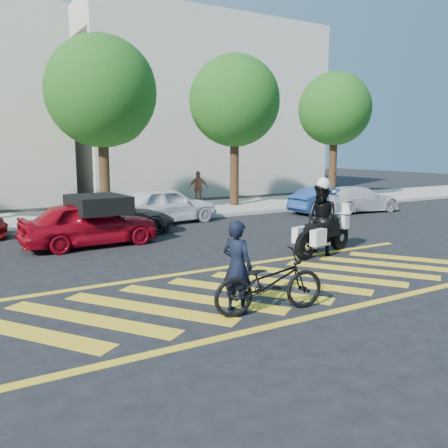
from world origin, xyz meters
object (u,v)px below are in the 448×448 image
officer_bike (237,267)px  parked_far_right (358,199)px  red_convertible (90,223)px  police_motorcycle (322,234)px  officer_moto (322,219)px  parked_mid_left (113,217)px  bicycle (270,282)px  parked_right (325,200)px  parked_mid_right (165,205)px

officer_bike → parked_far_right: (12.17, 8.79, -0.24)m
officer_bike → red_convertible: bearing=-18.2°
officer_bike → police_motorcycle: (4.54, 2.77, -0.25)m
police_motorcycle → officer_moto: officer_moto is taller
officer_moto → parked_mid_left: 7.32m
officer_moto → red_convertible: bearing=-145.7°
officer_moto → bicycle: bearing=-67.7°
bicycle → parked_far_right: 14.82m
officer_moto → officer_bike: bearing=-73.7°
red_convertible → parked_right: size_ratio=1.12×
officer_bike → parked_mid_left: 8.92m
parked_far_right → officer_bike: bearing=131.3°
police_motorcycle → parked_mid_left: 7.33m
bicycle → officer_moto: bearing=-43.6°
parked_right → police_motorcycle: bearing=132.3°
officer_moto → parked_far_right: (7.64, 6.01, -0.40)m
officer_moto → parked_mid_right: 7.56m
parked_mid_right → officer_bike: bearing=156.1°
officer_bike → parked_mid_right: bearing=-40.5°
parked_mid_left → parked_mid_right: parked_mid_right is taller
bicycle → police_motorcycle: (4.06, 3.10, 0.03)m
red_convertible → parked_mid_right: parked_mid_right is taller
red_convertible → officer_bike: bearing=-177.8°
parked_mid_left → red_convertible: bearing=150.0°
red_convertible → parked_mid_left: 2.07m
officer_moto → parked_far_right: size_ratio=0.48×
officer_bike → officer_moto: 5.32m
bicycle → parked_mid_right: parked_mid_right is taller
police_motorcycle → parked_mid_left: parked_mid_left is taller
officer_bike → parked_mid_left: size_ratio=0.40×
parked_mid_right → parked_far_right: size_ratio=1.03×
police_motorcycle → officer_moto: bearing=134.4°
officer_moto → parked_far_right: 9.73m
red_convertible → police_motorcycle: bearing=-133.9°
police_motorcycle → red_convertible: size_ratio=0.60×
parked_mid_right → parked_right: size_ratio=1.17×
parked_right → parked_mid_left: bearing=87.2°
police_motorcycle → parked_mid_right: 7.57m
bicycle → officer_moto: officer_moto is taller
officer_bike → red_convertible: 7.29m
bicycle → parked_right: 13.92m
parked_mid_left → parked_far_right: parked_far_right is taller
parked_mid_left → parked_mid_right: size_ratio=0.99×
parked_mid_right → parked_far_right: 9.24m
bicycle → parked_mid_left: bearing=8.6°
red_convertible → parked_far_right: 12.99m
police_motorcycle → parked_right: 8.85m
parked_mid_left → parked_far_right: bearing=-83.5°
red_convertible → parked_mid_left: size_ratio=0.97×
parked_mid_left → parked_right: (10.04, 0.37, 0.01)m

